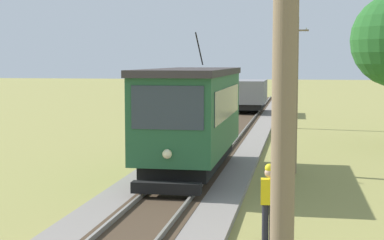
% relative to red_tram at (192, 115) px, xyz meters
% --- Properties ---
extents(red_tram, '(2.60, 8.54, 4.79)m').
position_rel_red_tram_xyz_m(red_tram, '(0.00, 0.00, 0.00)').
color(red_tram, '#235633').
rests_on(red_tram, rail_right).
extents(freight_car, '(2.40, 5.20, 2.31)m').
position_rel_red_tram_xyz_m(freight_car, '(-0.00, 25.55, -0.64)').
color(freight_car, slate).
rests_on(freight_car, rail_right).
extents(utility_pole_foreground, '(1.40, 0.51, 7.99)m').
position_rel_red_tram_xyz_m(utility_pole_foreground, '(3.50, -14.73, 1.90)').
color(utility_pole_foreground, '#7A664C').
rests_on(utility_pole_foreground, ground).
extents(utility_pole_near_tram, '(1.40, 0.58, 7.59)m').
position_rel_red_tram_xyz_m(utility_pole_near_tram, '(3.50, 1.27, 1.70)').
color(utility_pole_near_tram, '#7A664C').
rests_on(utility_pole_near_tram, ground).
extents(utility_pole_mid, '(1.40, 0.24, 6.71)m').
position_rel_red_tram_xyz_m(utility_pole_mid, '(3.50, 16.47, 1.26)').
color(utility_pole_mid, '#7A664C').
rests_on(utility_pole_mid, ground).
extents(track_worker, '(0.39, 0.26, 1.78)m').
position_rel_red_tram_xyz_m(track_worker, '(3.03, -7.16, -1.21)').
color(track_worker, black).
rests_on(track_worker, ground).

